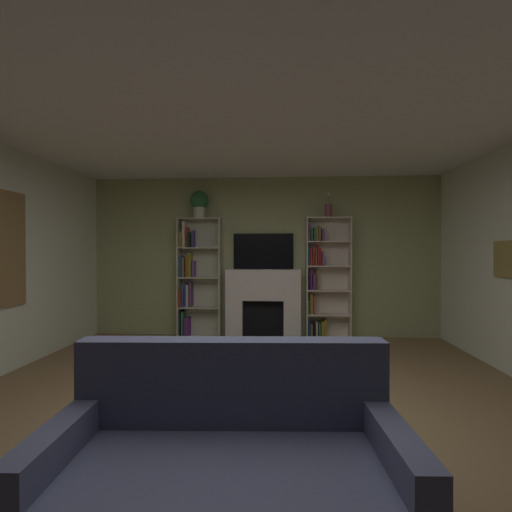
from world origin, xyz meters
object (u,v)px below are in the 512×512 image
Objects in this scene: tv at (263,251)px; potted_plant at (199,203)px; bookshelf_left at (195,278)px; coffee_table at (244,398)px; couch at (227,476)px; vase_with_flowers at (328,209)px; fireplace at (263,301)px; bookshelf_right at (323,280)px.

tv is 1.33m from potted_plant.
coffee_table is (1.16, -3.39, -0.63)m from bookshelf_left.
vase_with_flowers is at bearing 76.02° from couch.
potted_plant reaches higher than vase_with_flowers.
fireplace is 3.36m from coffee_table.
bookshelf_left is 4.44m from couch.
tv is 1.26m from vase_with_flowers.
fireplace is 0.74× the size of couch.
potted_plant reaches higher than bookshelf_right.
coffee_table is at bearing -71.12° from bookshelf_left.
tv is 2.21× the size of potted_plant.
bookshelf_left is at bearing 178.39° from fireplace.
tv is (0.00, 0.09, 0.82)m from fireplace.
bookshelf_left is 4.39× the size of potted_plant.
couch is at bearing -102.79° from bookshelf_right.
bookshelf_left reaches higher than coffee_table.
tv is 0.50× the size of bookshelf_right.
couch reaches higher than coffee_table.
bookshelf_right is 1.10× the size of couch.
potted_plant is (-2.03, -0.06, 1.26)m from bookshelf_right.
bookshelf_right is at bearing -0.06° from bookshelf_left.
bookshelf_left reaches higher than tv.
couch is (-0.96, -4.23, -0.66)m from bookshelf_right.
couch is at bearing -74.75° from bookshelf_left.
fireplace is 1.33× the size of tv.
vase_with_flowers is 0.23× the size of couch.
potted_plant is (0.09, -0.06, 1.24)m from bookshelf_left.
coffee_table is at bearing -89.74° from tv.
potted_plant is 0.25× the size of couch.
fireplace is 1.44× the size of coffee_table.
tv is at bearing 90.00° from fireplace.
bookshelf_left is at bearing -176.87° from tv.
potted_plant is at bearing -178.43° from bookshelf_right.
bookshelf_right is at bearing -3.79° from tv.
tv reaches higher than couch.
coffee_table is at bearing -105.82° from bookshelf_right.
tv is 1.08m from bookshelf_right.
vase_with_flowers is 0.44× the size of coffee_table.
potted_plant reaches higher than tv.
potted_plant is at bearing -173.50° from tv.
vase_with_flowers is (1.05, -0.03, 1.50)m from fireplace.
bookshelf_left is at bearing 146.82° from potted_plant.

